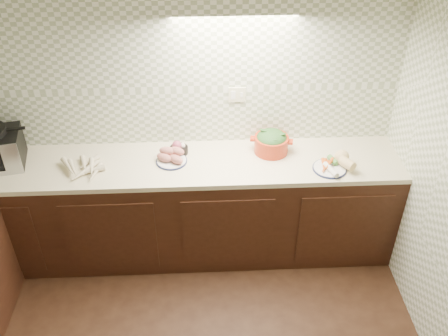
{
  "coord_description": "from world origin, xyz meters",
  "views": [
    {
      "loc": [
        0.28,
        -1.62,
        3.11
      ],
      "look_at": [
        0.42,
        1.25,
        1.02
      ],
      "focal_mm": 40.0,
      "sensor_mm": 36.0,
      "label": 1
    }
  ],
  "objects_px": {
    "onion_bowl": "(179,148)",
    "veg_plate": "(336,162)",
    "dutch_oven": "(271,142)",
    "parsnip_pile": "(78,167)",
    "sweet_potato_plate": "(171,157)"
  },
  "relations": [
    {
      "from": "sweet_potato_plate",
      "to": "parsnip_pile",
      "type": "bearing_deg",
      "value": -172.85
    },
    {
      "from": "onion_bowl",
      "to": "veg_plate",
      "type": "relative_size",
      "value": 0.43
    },
    {
      "from": "parsnip_pile",
      "to": "veg_plate",
      "type": "distance_m",
      "value": 1.93
    },
    {
      "from": "sweet_potato_plate",
      "to": "veg_plate",
      "type": "xyz_separation_m",
      "value": [
        1.24,
        -0.13,
        0.0
      ]
    },
    {
      "from": "parsnip_pile",
      "to": "onion_bowl",
      "type": "distance_m",
      "value": 0.77
    },
    {
      "from": "sweet_potato_plate",
      "to": "veg_plate",
      "type": "relative_size",
      "value": 0.74
    },
    {
      "from": "parsnip_pile",
      "to": "dutch_oven",
      "type": "xyz_separation_m",
      "value": [
        1.47,
        0.18,
        0.06
      ]
    },
    {
      "from": "sweet_potato_plate",
      "to": "onion_bowl",
      "type": "xyz_separation_m",
      "value": [
        0.05,
        0.11,
        -0.0
      ]
    },
    {
      "from": "parsnip_pile",
      "to": "veg_plate",
      "type": "xyz_separation_m",
      "value": [
        1.93,
        -0.04,
        0.01
      ]
    },
    {
      "from": "veg_plate",
      "to": "onion_bowl",
      "type": "bearing_deg",
      "value": 168.34
    },
    {
      "from": "dutch_oven",
      "to": "veg_plate",
      "type": "height_order",
      "value": "dutch_oven"
    },
    {
      "from": "onion_bowl",
      "to": "veg_plate",
      "type": "height_order",
      "value": "veg_plate"
    },
    {
      "from": "dutch_oven",
      "to": "veg_plate",
      "type": "relative_size",
      "value": 1.01
    },
    {
      "from": "onion_bowl",
      "to": "parsnip_pile",
      "type": "bearing_deg",
      "value": -164.99
    },
    {
      "from": "onion_bowl",
      "to": "veg_plate",
      "type": "xyz_separation_m",
      "value": [
        1.18,
        -0.24,
        0.0
      ]
    }
  ]
}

